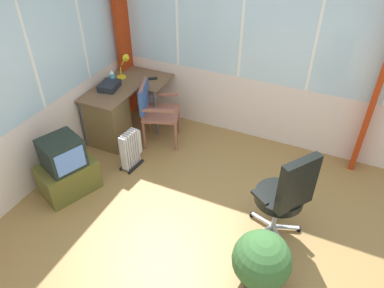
{
  "coord_description": "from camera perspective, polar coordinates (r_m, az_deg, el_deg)",
  "views": [
    {
      "loc": [
        -2.24,
        -0.86,
        3.17
      ],
      "look_at": [
        0.76,
        0.51,
        0.68
      ],
      "focal_mm": 34.28,
      "sensor_mm": 36.0,
      "label": 1
    }
  ],
  "objects": [
    {
      "name": "space_heater",
      "position": [
        4.81,
        -9.44,
        -0.75
      ],
      "size": [
        0.36,
        0.2,
        0.53
      ],
      "color": "silver",
      "rests_on": "ground"
    },
    {
      "name": "tv_remote",
      "position": [
        5.38,
        -6.23,
        10.09
      ],
      "size": [
        0.12,
        0.15,
        0.02
      ],
      "primitive_type": "cube",
      "rotation": [
        0.0,
        0.0,
        0.58
      ],
      "color": "black",
      "rests_on": "desk"
    },
    {
      "name": "curtain_corner",
      "position": [
        5.57,
        -10.62,
        17.31
      ],
      "size": [
        0.32,
        0.09,
        2.7
      ],
      "primitive_type": "cube",
      "rotation": [
        0.0,
        0.0,
        -0.05
      ],
      "color": "#A93011",
      "rests_on": "ground"
    },
    {
      "name": "potted_plant",
      "position": [
        3.52,
        10.75,
        -17.46
      ],
      "size": [
        0.54,
        0.54,
        0.63
      ],
      "color": "#41414C",
      "rests_on": "ground"
    },
    {
      "name": "paper_tray",
      "position": [
        5.2,
        -12.75,
        8.82
      ],
      "size": [
        0.34,
        0.28,
        0.09
      ],
      "primitive_type": "cube",
      "rotation": [
        0.0,
        0.0,
        0.18
      ],
      "color": "#1F242C",
      "rests_on": "desk"
    },
    {
      "name": "north_window_panel",
      "position": [
        4.27,
        -27.49,
        8.18
      ],
      "size": [
        4.3,
        0.07,
        2.8
      ],
      "color": "silver",
      "rests_on": "ground"
    },
    {
      "name": "spray_bottle",
      "position": [
        5.3,
        -12.3,
        10.15
      ],
      "size": [
        0.06,
        0.06,
        0.22
      ],
      "color": "#44AACC",
      "rests_on": "desk"
    },
    {
      "name": "east_window_panel",
      "position": [
        4.84,
        13.04,
        14.59
      ],
      "size": [
        0.07,
        4.56,
        2.8
      ],
      "color": "silver",
      "rests_on": "ground"
    },
    {
      "name": "tv_on_stand",
      "position": [
        4.58,
        -18.99,
        -3.72
      ],
      "size": [
        0.76,
        0.65,
        0.76
      ],
      "color": "brown",
      "rests_on": "ground"
    },
    {
      "name": "desk",
      "position": [
        5.23,
        -12.68,
        4.03
      ],
      "size": [
        1.24,
        0.84,
        0.75
      ],
      "color": "brown",
      "rests_on": "ground"
    },
    {
      "name": "ground",
      "position": [
        4.0,
        2.22,
        -16.15
      ],
      "size": [
        5.3,
        5.56,
        0.06
      ],
      "primitive_type": "cube",
      "color": "olive"
    },
    {
      "name": "wooden_armchair",
      "position": [
        5.06,
        -6.25,
        5.95
      ],
      "size": [
        0.62,
        0.62,
        0.9
      ],
      "color": "#915645",
      "rests_on": "ground"
    },
    {
      "name": "office_chair",
      "position": [
        3.75,
        14.52,
        -7.37
      ],
      "size": [
        0.61,
        0.6,
        1.11
      ],
      "color": "#B7B7BF",
      "rests_on": "ground"
    },
    {
      "name": "desk_lamp",
      "position": [
        5.43,
        -10.23,
        12.34
      ],
      "size": [
        0.24,
        0.21,
        0.33
      ],
      "color": "yellow",
      "rests_on": "desk"
    },
    {
      "name": "curtain_east_far",
      "position": [
        4.73,
        27.73,
        10.01
      ],
      "size": [
        0.32,
        0.1,
        2.7
      ],
      "primitive_type": "cube",
      "rotation": [
        0.0,
        0.0,
        -0.1
      ],
      "color": "#A93011",
      "rests_on": "ground"
    }
  ]
}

